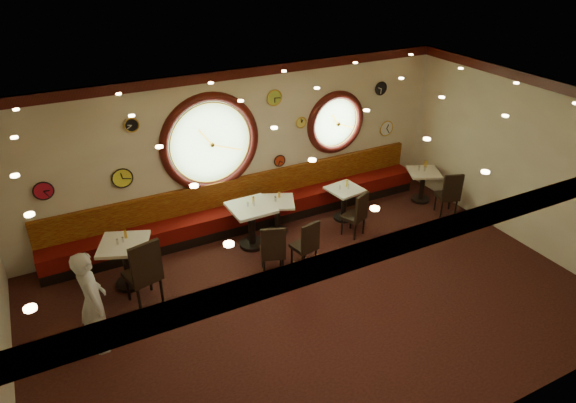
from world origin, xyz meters
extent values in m
cube|color=black|center=(0.00, 0.00, 0.00)|extent=(9.00, 6.00, 0.00)
cube|color=gold|center=(0.00, 0.00, 3.20)|extent=(9.00, 6.00, 0.02)
cube|color=beige|center=(0.00, 3.00, 1.60)|extent=(9.00, 0.02, 3.20)
cube|color=beige|center=(0.00, -3.00, 1.60)|extent=(9.00, 0.02, 3.20)
cube|color=beige|center=(4.50, 0.00, 1.60)|extent=(0.02, 6.00, 3.20)
cube|color=#370C0A|center=(0.00, 2.95, 3.11)|extent=(9.00, 0.10, 0.18)
cube|color=#370C0A|center=(0.00, -2.95, 3.11)|extent=(9.00, 0.10, 0.18)
cube|color=#370C0A|center=(4.45, 0.00, 3.11)|extent=(0.10, 6.00, 0.18)
cube|color=black|center=(0.00, 2.72, 0.10)|extent=(8.00, 0.55, 0.20)
cube|color=#550907|center=(0.00, 2.72, 0.35)|extent=(8.00, 0.55, 0.30)
cube|color=#611207|center=(0.00, 2.94, 0.75)|extent=(8.00, 0.10, 0.55)
cylinder|color=#7DAC67|center=(-0.60, 3.00, 1.85)|extent=(1.66, 0.02, 1.66)
torus|color=#370C0A|center=(-0.60, 2.98, 1.85)|extent=(1.98, 0.18, 1.98)
torus|color=gold|center=(-0.60, 2.95, 1.85)|extent=(1.61, 0.03, 1.61)
cylinder|color=#7DAC67|center=(2.20, 3.00, 1.80)|extent=(1.10, 0.02, 1.10)
torus|color=#370C0A|center=(2.20, 2.98, 1.80)|extent=(1.38, 0.18, 1.38)
torus|color=gold|center=(2.20, 2.95, 1.80)|extent=(1.09, 0.03, 1.09)
cylinder|color=black|center=(3.30, 2.96, 2.40)|extent=(0.28, 0.03, 0.28)
cylinder|color=#A4C23C|center=(0.75, 2.96, 2.55)|extent=(0.30, 0.03, 0.30)
cylinder|color=#ECDA4E|center=(1.35, 2.96, 1.95)|extent=(0.22, 0.03, 0.22)
cylinder|color=black|center=(-2.00, 2.96, 2.45)|extent=(0.24, 0.03, 0.24)
cylinder|color=#FEFD38|center=(-2.30, 2.96, 1.50)|extent=(0.36, 0.03, 0.36)
cylinder|color=red|center=(-3.60, 2.96, 1.55)|extent=(0.32, 0.03, 0.32)
cylinder|color=red|center=(0.85, 2.96, 1.20)|extent=(0.24, 0.03, 0.24)
cylinder|color=white|center=(3.55, 2.96, 1.45)|extent=(0.34, 0.03, 0.34)
cylinder|color=black|center=(-2.61, 1.83, 0.03)|extent=(0.49, 0.49, 0.07)
cylinder|color=black|center=(-2.61, 1.83, 0.42)|extent=(0.13, 0.13, 0.78)
cube|color=white|center=(-2.61, 1.83, 0.83)|extent=(1.01, 1.01, 0.06)
cylinder|color=black|center=(-0.23, 1.99, 0.03)|extent=(0.50, 0.50, 0.07)
cylinder|color=black|center=(-0.23, 1.99, 0.43)|extent=(0.14, 0.14, 0.79)
cube|color=white|center=(-0.23, 1.99, 0.84)|extent=(0.80, 0.80, 0.06)
cylinder|color=black|center=(0.42, 2.21, 0.03)|extent=(0.41, 0.41, 0.06)
cylinder|color=black|center=(0.42, 2.21, 0.35)|extent=(0.11, 0.11, 0.65)
cube|color=white|center=(0.42, 2.21, 0.69)|extent=(0.86, 0.86, 0.05)
cylinder|color=black|center=(1.90, 2.05, 0.03)|extent=(0.41, 0.41, 0.06)
cylinder|color=black|center=(1.90, 2.05, 0.35)|extent=(0.11, 0.11, 0.65)
cube|color=white|center=(1.90, 2.05, 0.69)|extent=(0.73, 0.73, 0.05)
cylinder|color=black|center=(3.90, 1.94, 0.03)|extent=(0.41, 0.41, 0.06)
cylinder|color=black|center=(3.90, 1.94, 0.36)|extent=(0.11, 0.11, 0.66)
cube|color=white|center=(3.90, 1.94, 0.70)|extent=(0.87, 0.87, 0.05)
cube|color=black|center=(-2.47, 1.28, 0.51)|extent=(0.61, 0.61, 0.09)
cube|color=black|center=(-2.42, 1.07, 0.88)|extent=(0.51, 0.18, 0.66)
cube|color=black|center=(-0.26, 1.03, 0.42)|extent=(0.54, 0.54, 0.07)
cube|color=black|center=(-0.32, 0.86, 0.74)|extent=(0.42, 0.19, 0.55)
cube|color=black|center=(0.34, 0.97, 0.40)|extent=(0.46, 0.46, 0.07)
cube|color=black|center=(0.37, 0.80, 0.69)|extent=(0.40, 0.12, 0.52)
cube|color=black|center=(1.73, 1.45, 0.40)|extent=(0.52, 0.52, 0.07)
cube|color=black|center=(1.80, 1.29, 0.69)|extent=(0.39, 0.20, 0.52)
cube|color=black|center=(3.98, 1.25, 0.41)|extent=(0.53, 0.53, 0.07)
cube|color=black|center=(3.92, 1.08, 0.72)|extent=(0.41, 0.19, 0.54)
cylinder|color=silver|center=(-2.70, 1.84, 0.90)|extent=(0.04, 0.04, 0.10)
cylinder|color=silver|center=(-0.28, 2.02, 0.92)|extent=(0.03, 0.03, 0.09)
cylinder|color=silver|center=(0.39, 2.20, 0.76)|extent=(0.03, 0.03, 0.09)
cylinder|color=silver|center=(1.79, 2.08, 0.76)|extent=(0.03, 0.03, 0.09)
cylinder|color=silver|center=(-2.60, 1.87, 0.90)|extent=(0.03, 0.03, 0.09)
cylinder|color=silver|center=(-0.17, 1.97, 0.92)|extent=(0.04, 0.04, 0.10)
cylinder|color=#B7B7BC|center=(0.39, 2.24, 0.77)|extent=(0.03, 0.03, 0.10)
cylinder|color=silver|center=(1.96, 2.02, 0.76)|extent=(0.03, 0.03, 0.09)
cylinder|color=gold|center=(-2.53, 1.98, 0.93)|extent=(0.05, 0.05, 0.15)
cylinder|color=gold|center=(-0.15, 2.05, 0.95)|extent=(0.05, 0.05, 0.15)
cylinder|color=gold|center=(0.52, 2.32, 0.79)|extent=(0.04, 0.04, 0.14)
cylinder|color=gold|center=(1.99, 2.12, 0.79)|extent=(0.05, 0.05, 0.15)
cylinder|color=silver|center=(3.83, 2.03, 0.77)|extent=(0.04, 0.04, 0.10)
cylinder|color=silver|center=(3.92, 1.95, 0.78)|extent=(0.04, 0.04, 0.10)
cylinder|color=gold|center=(4.03, 2.07, 0.81)|extent=(0.05, 0.05, 0.18)
imported|color=silver|center=(-3.30, 0.55, 0.82)|extent=(0.42, 0.62, 1.64)
camera|label=1|loc=(-3.48, -5.77, 5.48)|focal=32.00mm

